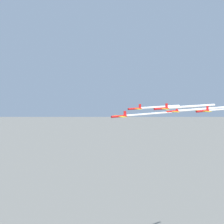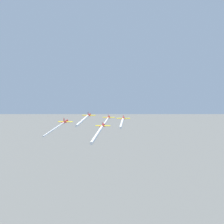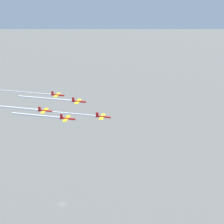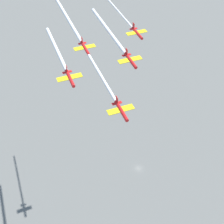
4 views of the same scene
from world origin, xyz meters
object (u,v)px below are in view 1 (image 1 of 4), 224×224
object	(u,v)px
jet_3	(203,111)
jet_4	(173,111)
jet_0	(119,116)
jet_1	(162,108)
jet_2	(135,109)

from	to	relation	value
jet_3	jet_4	world-z (taller)	jet_3
jet_0	jet_3	distance (m)	41.67
jet_0	jet_4	distance (m)	35.86
jet_4	jet_1	bearing A→B (deg)	120.47
jet_0	jet_4	size ratio (longest dim) A/B	1.00
jet_1	jet_3	bearing A→B (deg)	-120.47
jet_0	jet_3	xyz separation A→B (m)	(-41.58, -1.43, 2.35)
jet_0	jet_2	xyz separation A→B (m)	(-9.48, -18.52, 2.02)
jet_0	jet_3	size ratio (longest dim) A/B	1.00
jet_4	jet_0	bearing A→B (deg)	90.00
jet_3	jet_1	bearing A→B (deg)	59.53
jet_3	jet_4	distance (m)	21.19
jet_2	jet_4	bearing A→B (deg)	-120.47
jet_3	jet_4	xyz separation A→B (m)	(11.31, -17.80, -1.97)
jet_1	jet_4	world-z (taller)	jet_1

